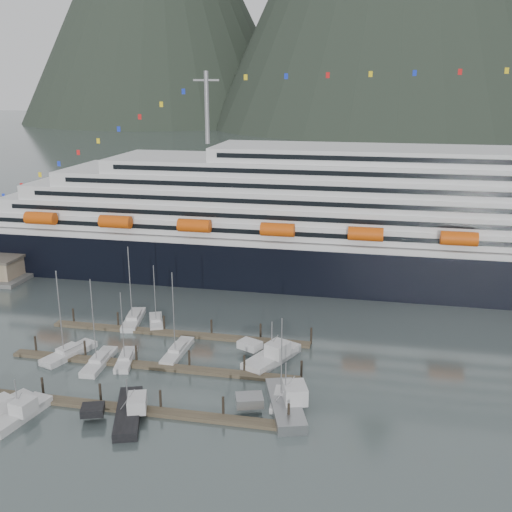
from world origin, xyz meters
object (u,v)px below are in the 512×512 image
object	(u,v)px
trawler_b	(18,413)
trawler_c	(127,411)
cruise_ship	(381,229)
sailboat_a	(69,354)
sailboat_c	(126,360)
sailboat_d	(177,351)
sailboat_e	(134,320)
trawler_d	(284,403)
sailboat_b	(99,362)
sailboat_f	(156,322)
sailboat_h	(282,397)
trawler_e	(271,356)

from	to	relation	value
trawler_b	trawler_c	xyz separation A→B (m)	(14.37, 3.35, -0.01)
cruise_ship	sailboat_a	xyz separation A→B (m)	(-50.00, -50.92, -11.58)
sailboat_c	sailboat_d	size ratio (longest dim) A/B	0.84
sailboat_e	sailboat_d	bearing A→B (deg)	-143.15
sailboat_d	trawler_c	xyz separation A→B (m)	(-0.25, -20.16, 0.41)
trawler_b	sailboat_a	bearing A→B (deg)	19.17
cruise_ship	trawler_d	distance (m)	62.57
sailboat_a	sailboat_e	xyz separation A→B (m)	(4.77, 15.97, -0.01)
sailboat_b	trawler_b	world-z (taller)	sailboat_b
sailboat_e	trawler_c	xyz separation A→B (m)	(12.42, -31.62, 0.39)
sailboat_f	sailboat_e	bearing A→B (deg)	67.40
sailboat_d	trawler_d	size ratio (longest dim) A/B	1.10
sailboat_h	trawler_d	size ratio (longest dim) A/B	0.97
sailboat_a	trawler_d	xyz separation A→B (m)	(37.83, -9.45, 0.52)
sailboat_a	trawler_e	bearing A→B (deg)	-62.44
sailboat_h	trawler_e	world-z (taller)	sailboat_h
sailboat_d	sailboat_e	distance (m)	17.08
sailboat_e	trawler_c	distance (m)	33.98
sailboat_e	trawler_e	bearing A→B (deg)	-122.01
trawler_c	trawler_e	bearing A→B (deg)	-56.83
sailboat_d	trawler_e	world-z (taller)	sailboat_d
sailboat_a	sailboat_d	xyz separation A→B (m)	(17.43, 4.51, -0.03)
sailboat_e	sailboat_b	bearing A→B (deg)	174.05
sailboat_c	trawler_d	xyz separation A→B (m)	(27.61, -9.27, 0.57)
sailboat_e	cruise_ship	bearing A→B (deg)	-63.32
trawler_c	trawler_e	size ratio (longest dim) A/B	1.03
sailboat_b	trawler_d	bearing A→B (deg)	-107.25
sailboat_b	trawler_c	xyz separation A→B (m)	(10.85, -13.87, 0.40)
sailboat_e	trawler_b	world-z (taller)	sailboat_e
sailboat_d	sailboat_e	xyz separation A→B (m)	(-12.67, 11.46, 0.02)
cruise_ship	trawler_c	xyz separation A→B (m)	(-32.82, -66.57, -11.21)
sailboat_e	sailboat_h	size ratio (longest dim) A/B	1.18
trawler_d	sailboat_c	bearing A→B (deg)	53.60
sailboat_e	trawler_e	xyz separation A→B (m)	(28.57, -10.96, 0.52)
sailboat_b	trawler_b	xyz separation A→B (m)	(-3.52, -17.22, 0.41)
sailboat_e	sailboat_f	distance (m)	4.52
sailboat_a	trawler_b	xyz separation A→B (m)	(2.82, -19.00, 0.38)
cruise_ship	sailboat_c	bearing A→B (deg)	-127.90
sailboat_c	sailboat_e	size ratio (longest dim) A/B	0.81
trawler_b	trawler_d	bearing A→B (deg)	-64.01
trawler_c	trawler_d	bearing A→B (deg)	-92.10
sailboat_d	trawler_c	size ratio (longest dim) A/B	1.19
sailboat_h	sailboat_b	bearing A→B (deg)	77.65
sailboat_c	sailboat_f	distance (m)	16.18
sailboat_f	trawler_e	world-z (taller)	sailboat_f
sailboat_a	sailboat_b	size ratio (longest dim) A/B	1.03
sailboat_h	trawler_e	xyz separation A→B (m)	(-3.70, 11.78, 0.54)
sailboat_b	trawler_b	bearing A→B (deg)	164.88
cruise_ship	trawler_e	xyz separation A→B (m)	(-16.67, -45.91, -11.08)
sailboat_d	sailboat_f	bearing A→B (deg)	36.65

